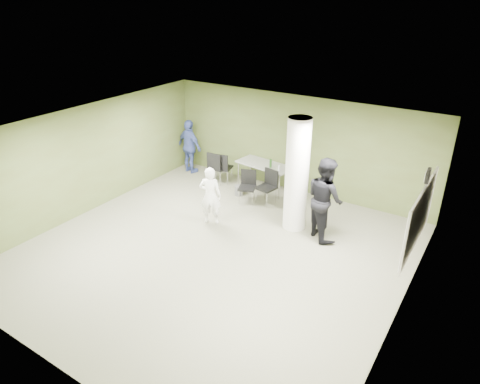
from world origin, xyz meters
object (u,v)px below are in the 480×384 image
Objects in this scene: chair_back_left at (222,166)px; folding_table at (265,166)px; woman_white at (210,196)px; man_black at (325,199)px; man_blue at (190,147)px.

folding_table is at bearing -179.37° from chair_back_left.
man_black is (2.62, 0.90, 0.24)m from woman_white.
man_blue is (-2.66, -0.14, 0.12)m from folding_table.
man_black is at bearing 176.46° from man_blue.
man_black is 5.36m from man_blue.
man_black reaches higher than woman_white.
woman_white is 0.87× the size of man_blue.
man_black is at bearing -24.78° from folding_table.
folding_table is at bearing -115.90° from woman_white.
folding_table is 2.67m from man_blue.
chair_back_left is at bearing -84.97° from woman_white.
woman_white is 3.46m from man_blue.
chair_back_left is 4.01m from man_black.
folding_table is 1.01× the size of man_blue.
chair_back_left is (-1.28, -0.32, -0.17)m from folding_table.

